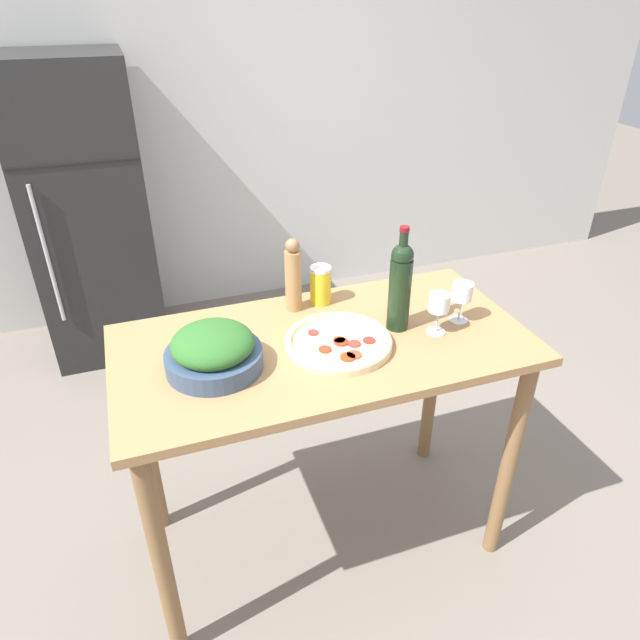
{
  "coord_description": "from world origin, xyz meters",
  "views": [
    {
      "loc": [
        -0.52,
        -1.44,
        1.93
      ],
      "look_at": [
        0.0,
        0.03,
        0.99
      ],
      "focal_mm": 32.0,
      "sensor_mm": 36.0,
      "label": 1
    }
  ],
  "objects_px": {
    "wine_glass_far": "(462,294)",
    "salt_canister": "(320,285)",
    "wine_bottle": "(400,284)",
    "salad_bowl": "(213,351)",
    "wine_glass_near": "(439,305)",
    "pepper_mill": "(293,276)",
    "homemade_pizza": "(339,342)",
    "refrigerator": "(89,215)"
  },
  "relations": [
    {
      "from": "refrigerator",
      "to": "salad_bowl",
      "type": "relative_size",
      "value": 5.67
    },
    {
      "from": "salt_canister",
      "to": "wine_glass_far",
      "type": "bearing_deg",
      "value": -34.73
    },
    {
      "from": "refrigerator",
      "to": "salt_canister",
      "type": "relative_size",
      "value": 11.76
    },
    {
      "from": "refrigerator",
      "to": "pepper_mill",
      "type": "distance_m",
      "value": 1.73
    },
    {
      "from": "pepper_mill",
      "to": "salad_bowl",
      "type": "bearing_deg",
      "value": -141.23
    },
    {
      "from": "wine_glass_near",
      "to": "homemade_pizza",
      "type": "height_order",
      "value": "wine_glass_near"
    },
    {
      "from": "homemade_pizza",
      "to": "wine_glass_near",
      "type": "bearing_deg",
      "value": -5.13
    },
    {
      "from": "wine_bottle",
      "to": "homemade_pizza",
      "type": "relative_size",
      "value": 1.04
    },
    {
      "from": "wine_glass_far",
      "to": "wine_bottle",
      "type": "bearing_deg",
      "value": 170.57
    },
    {
      "from": "wine_bottle",
      "to": "salad_bowl",
      "type": "xyz_separation_m",
      "value": [
        -0.62,
        -0.03,
        -0.1
      ]
    },
    {
      "from": "wine_bottle",
      "to": "pepper_mill",
      "type": "xyz_separation_m",
      "value": [
        -0.29,
        0.23,
        -0.03
      ]
    },
    {
      "from": "wine_glass_near",
      "to": "refrigerator",
      "type": "bearing_deg",
      "value": 120.33
    },
    {
      "from": "salt_canister",
      "to": "homemade_pizza",
      "type": "bearing_deg",
      "value": -98.16
    },
    {
      "from": "wine_glass_far",
      "to": "salad_bowl",
      "type": "bearing_deg",
      "value": 179.9
    },
    {
      "from": "refrigerator",
      "to": "wine_bottle",
      "type": "relative_size",
      "value": 4.6
    },
    {
      "from": "wine_glass_far",
      "to": "homemade_pizza",
      "type": "xyz_separation_m",
      "value": [
        -0.44,
        -0.01,
        -0.09
      ]
    },
    {
      "from": "wine_glass_near",
      "to": "wine_glass_far",
      "type": "xyz_separation_m",
      "value": [
        0.11,
        0.04,
        0.0
      ]
    },
    {
      "from": "wine_glass_near",
      "to": "homemade_pizza",
      "type": "bearing_deg",
      "value": 174.87
    },
    {
      "from": "salad_bowl",
      "to": "wine_glass_near",
      "type": "bearing_deg",
      "value": -3.29
    },
    {
      "from": "wine_glass_near",
      "to": "wine_glass_far",
      "type": "bearing_deg",
      "value": 20.05
    },
    {
      "from": "refrigerator",
      "to": "wine_glass_far",
      "type": "xyz_separation_m",
      "value": [
        1.2,
        -1.83,
        0.22
      ]
    },
    {
      "from": "wine_bottle",
      "to": "pepper_mill",
      "type": "relative_size",
      "value": 1.35
    },
    {
      "from": "pepper_mill",
      "to": "wine_bottle",
      "type": "bearing_deg",
      "value": -38.6
    },
    {
      "from": "wine_glass_near",
      "to": "salt_canister",
      "type": "xyz_separation_m",
      "value": [
        -0.29,
        0.32,
        -0.03
      ]
    },
    {
      "from": "salad_bowl",
      "to": "salt_canister",
      "type": "relative_size",
      "value": 2.07
    },
    {
      "from": "salad_bowl",
      "to": "homemade_pizza",
      "type": "relative_size",
      "value": 0.85
    },
    {
      "from": "salad_bowl",
      "to": "wine_glass_far",
      "type": "bearing_deg",
      "value": -0.1
    },
    {
      "from": "refrigerator",
      "to": "wine_glass_near",
      "type": "height_order",
      "value": "refrigerator"
    },
    {
      "from": "wine_bottle",
      "to": "homemade_pizza",
      "type": "distance_m",
      "value": 0.27
    },
    {
      "from": "wine_glass_far",
      "to": "salt_canister",
      "type": "distance_m",
      "value": 0.49
    },
    {
      "from": "wine_bottle",
      "to": "salt_canister",
      "type": "height_order",
      "value": "wine_bottle"
    },
    {
      "from": "wine_glass_far",
      "to": "salt_canister",
      "type": "relative_size",
      "value": 1.01
    },
    {
      "from": "wine_bottle",
      "to": "salad_bowl",
      "type": "relative_size",
      "value": 1.23
    },
    {
      "from": "wine_glass_near",
      "to": "homemade_pizza",
      "type": "xyz_separation_m",
      "value": [
        -0.33,
        0.03,
        -0.09
      ]
    },
    {
      "from": "wine_bottle",
      "to": "salad_bowl",
      "type": "bearing_deg",
      "value": -176.79
    },
    {
      "from": "refrigerator",
      "to": "wine_glass_far",
      "type": "relative_size",
      "value": 11.61
    },
    {
      "from": "wine_glass_far",
      "to": "pepper_mill",
      "type": "distance_m",
      "value": 0.57
    },
    {
      "from": "pepper_mill",
      "to": "salt_canister",
      "type": "distance_m",
      "value": 0.12
    },
    {
      "from": "wine_bottle",
      "to": "wine_glass_near",
      "type": "distance_m",
      "value": 0.14
    },
    {
      "from": "wine_bottle",
      "to": "salad_bowl",
      "type": "height_order",
      "value": "wine_bottle"
    },
    {
      "from": "salad_bowl",
      "to": "salt_canister",
      "type": "height_order",
      "value": "salt_canister"
    },
    {
      "from": "wine_bottle",
      "to": "pepper_mill",
      "type": "bearing_deg",
      "value": 141.4
    }
  ]
}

